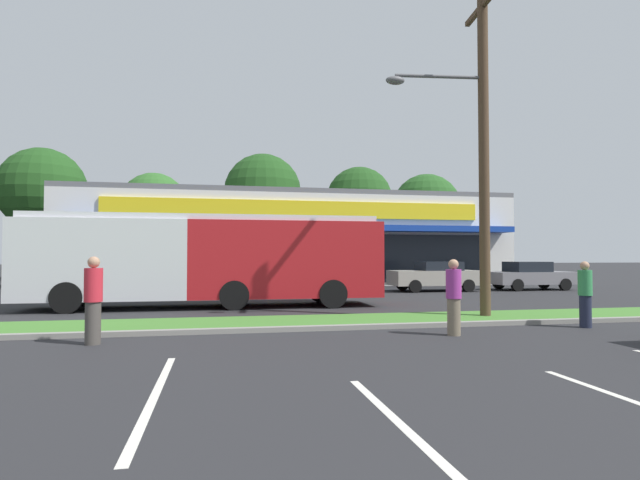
% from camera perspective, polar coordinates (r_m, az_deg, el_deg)
% --- Properties ---
extents(grass_median, '(56.00, 2.20, 0.12)m').
position_cam_1_polar(grass_median, '(13.66, -5.80, -9.22)').
color(grass_median, '#427A2D').
rests_on(grass_median, ground_plane).
extents(curb_lip, '(56.00, 0.24, 0.12)m').
position_cam_1_polar(curb_lip, '(12.45, -5.26, -9.94)').
color(curb_lip, gray).
rests_on(curb_lip, ground_plane).
extents(parking_stripe_0, '(0.12, 4.80, 0.01)m').
position_cam_1_polar(parking_stripe_0, '(7.34, -17.97, -16.10)').
color(parking_stripe_0, silver).
rests_on(parking_stripe_0, ground_plane).
extents(parking_stripe_1, '(0.12, 4.80, 0.01)m').
position_cam_1_polar(parking_stripe_1, '(5.52, 10.79, -21.08)').
color(parking_stripe_1, silver).
rests_on(parking_stripe_1, ground_plane).
extents(storefront_building, '(27.87, 13.21, 5.88)m').
position_cam_1_polar(storefront_building, '(35.74, -3.71, 0.01)').
color(storefront_building, silver).
rests_on(storefront_building, ground_plane).
extents(tree_left, '(6.37, 6.37, 10.02)m').
position_cam_1_polar(tree_left, '(44.10, -28.65, 4.93)').
color(tree_left, '#473323').
rests_on(tree_left, ground_plane).
extents(tree_mid_left, '(5.86, 5.86, 9.12)m').
position_cam_1_polar(tree_mid_left, '(47.06, -18.12, 3.60)').
color(tree_mid_left, '#473323').
rests_on(tree_mid_left, ground_plane).
extents(tree_mid, '(6.67, 6.67, 10.71)m').
position_cam_1_polar(tree_mid, '(44.77, -6.44, 5.32)').
color(tree_mid, '#473323').
rests_on(tree_mid, ground_plane).
extents(tree_mid_right, '(5.80, 5.80, 9.60)m').
position_cam_1_polar(tree_mid_right, '(44.67, 4.41, 4.45)').
color(tree_mid_right, '#473323').
rests_on(tree_mid_right, ground_plane).
extents(tree_right, '(6.55, 6.55, 9.75)m').
position_cam_1_polar(tree_right, '(50.41, 11.83, 3.53)').
color(tree_right, '#473323').
rests_on(tree_right, ground_plane).
extents(utility_pole, '(3.07, 2.40, 9.73)m').
position_cam_1_polar(utility_pole, '(15.69, 17.37, 10.75)').
color(utility_pole, '#4C3826').
rests_on(utility_pole, ground_plane).
extents(city_bus, '(12.44, 2.74, 3.25)m').
position_cam_1_polar(city_bus, '(18.60, -12.53, -1.93)').
color(city_bus, '#AD191E').
rests_on(city_bus, ground_plane).
extents(car_2, '(4.48, 2.00, 1.51)m').
position_cam_1_polar(car_2, '(29.63, 22.49, -3.69)').
color(car_2, slate).
rests_on(car_2, ground_plane).
extents(car_3, '(4.66, 1.90, 1.36)m').
position_cam_1_polar(car_3, '(25.24, -3.70, -4.30)').
color(car_3, maroon).
rests_on(car_3, ground_plane).
extents(car_4, '(4.61, 1.98, 1.53)m').
position_cam_1_polar(car_4, '(27.05, 12.80, -3.94)').
color(car_4, '#9E998C').
rests_on(car_4, ground_plane).
extents(pedestrian_near_bench, '(0.34, 0.34, 1.69)m').
position_cam_1_polar(pedestrian_near_bench, '(14.71, 27.58, -5.41)').
color(pedestrian_near_bench, '#1E2338').
rests_on(pedestrian_near_bench, ground_plane).
extents(pedestrian_by_pole, '(0.35, 0.35, 1.75)m').
position_cam_1_polar(pedestrian_by_pole, '(12.17, 14.75, -6.20)').
color(pedestrian_by_pole, '#726651').
rests_on(pedestrian_by_pole, ground_plane).
extents(pedestrian_mid, '(0.37, 0.37, 1.82)m').
position_cam_1_polar(pedestrian_mid, '(11.58, -24.07, -6.17)').
color(pedestrian_mid, '#47423D').
rests_on(pedestrian_mid, ground_plane).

